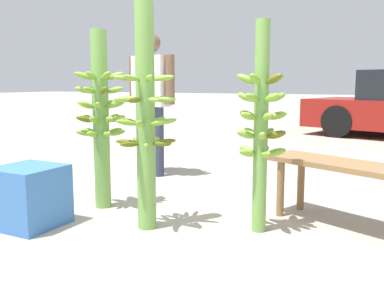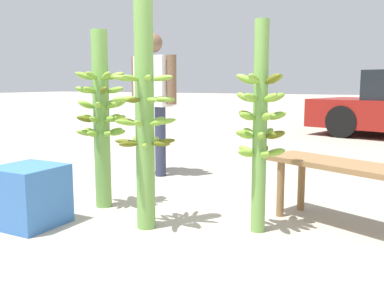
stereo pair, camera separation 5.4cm
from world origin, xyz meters
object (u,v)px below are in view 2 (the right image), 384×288
Objects in this scene: banana_stalk_left at (101,116)px; banana_stalk_right at (260,124)px; market_bench at (365,176)px; banana_stalk_center at (145,115)px; produce_crate at (29,196)px; vendor_person at (153,92)px.

banana_stalk_right is at bearing 0.83° from banana_stalk_left.
banana_stalk_center is at bearing -134.08° from market_bench.
market_bench is 3.44× the size of produce_crate.
market_bench is at bearing 9.00° from banana_stalk_left.
banana_stalk_center reaches higher than produce_crate.
banana_stalk_center is at bearing 23.58° from produce_crate.
produce_crate is (0.14, -1.95, -0.74)m from vendor_person.
vendor_person is 1.04× the size of market_bench.
banana_stalk_center is 1.87m from vendor_person.
market_bench is at bearing 23.33° from banana_stalk_center.
banana_stalk_left is 0.96× the size of market_bench.
banana_stalk_left is 0.88m from produce_crate.
banana_stalk_right is (0.76, 0.31, -0.06)m from banana_stalk_center.
banana_stalk_center is 1.02× the size of vendor_person.
banana_stalk_center is 1.11× the size of banana_stalk_right.
banana_stalk_left is 3.32× the size of produce_crate.
banana_stalk_center is at bearing -157.78° from banana_stalk_right.
market_bench is (2.08, 0.33, -0.38)m from banana_stalk_left.
banana_stalk_right is at bearing 152.93° from vendor_person.
market_bench is at bearing 23.42° from produce_crate.
banana_stalk_left is at bearing 113.40° from vendor_person.
banana_stalk_center is (0.64, -0.29, 0.05)m from banana_stalk_left.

